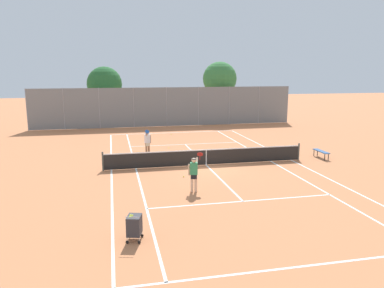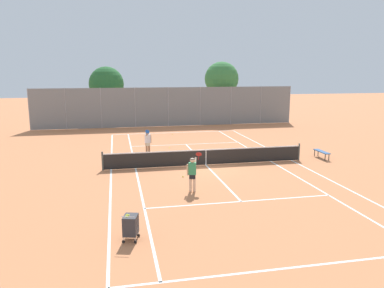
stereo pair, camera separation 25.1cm
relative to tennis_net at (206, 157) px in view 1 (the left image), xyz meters
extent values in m
plane|color=#CC7A4C|center=(0.00, 0.00, -0.51)|extent=(120.00, 120.00, 0.00)
cube|color=white|center=(0.00, -11.90, -0.51)|extent=(11.00, 0.10, 0.01)
cube|color=white|center=(0.00, 11.90, -0.51)|extent=(11.00, 0.10, 0.01)
cube|color=white|center=(-5.50, 0.00, -0.51)|extent=(0.10, 23.80, 0.01)
cube|color=white|center=(5.50, 0.00, -0.51)|extent=(0.10, 23.80, 0.01)
cube|color=white|center=(-4.13, 0.00, -0.51)|extent=(0.10, 23.80, 0.01)
cube|color=white|center=(4.13, 0.00, -0.51)|extent=(0.10, 23.80, 0.01)
cube|color=white|center=(0.00, -6.40, -0.51)|extent=(8.26, 0.10, 0.01)
cube|color=white|center=(0.00, 6.40, -0.51)|extent=(8.26, 0.10, 0.01)
cube|color=white|center=(0.00, 0.00, -0.51)|extent=(0.10, 12.80, 0.01)
cylinder|color=#474C47|center=(-5.95, 0.00, 0.03)|extent=(0.10, 0.10, 1.07)
cylinder|color=#474C47|center=(5.95, 0.00, 0.03)|extent=(0.10, 0.10, 1.07)
cube|color=black|center=(0.00, 0.00, -0.04)|extent=(11.90, 0.02, 0.89)
cube|color=white|center=(0.00, 0.00, 0.41)|extent=(11.90, 0.03, 0.06)
cube|color=white|center=(0.00, 0.00, -0.06)|extent=(0.05, 0.03, 0.89)
cube|color=#2D2D33|center=(-4.78, -9.18, 0.02)|extent=(0.57, 0.66, 0.64)
cylinder|color=#B7B7BC|center=(-4.91, -8.88, -0.35)|extent=(0.02, 0.02, 0.16)
cylinder|color=black|center=(-4.91, -8.88, -0.46)|extent=(0.10, 0.06, 0.10)
cylinder|color=#B7B7BC|center=(-4.53, -8.99, -0.35)|extent=(0.02, 0.02, 0.16)
cylinder|color=black|center=(-4.53, -8.99, -0.46)|extent=(0.10, 0.06, 0.10)
cylinder|color=#B7B7BC|center=(-5.04, -9.37, -0.35)|extent=(0.02, 0.02, 0.16)
cylinder|color=black|center=(-5.04, -9.37, -0.46)|extent=(0.10, 0.06, 0.10)
cylinder|color=#B7B7BC|center=(-4.66, -9.47, -0.35)|extent=(0.02, 0.02, 0.16)
cylinder|color=black|center=(-4.66, -9.47, -0.46)|extent=(0.10, 0.06, 0.10)
cylinder|color=#B7B7BC|center=(-4.87, -9.50, 0.44)|extent=(0.43, 0.14, 0.02)
sphere|color=#D1DB33|center=(-4.95, -9.27, 0.32)|extent=(0.07, 0.07, 0.07)
sphere|color=#D1DB33|center=(-4.93, -9.21, 0.33)|extent=(0.07, 0.07, 0.07)
sphere|color=#D1DB33|center=(-4.91, -9.14, 0.33)|extent=(0.07, 0.07, 0.07)
sphere|color=#D1DB33|center=(-4.90, -9.09, 0.34)|extent=(0.07, 0.07, 0.07)
sphere|color=#D1DB33|center=(-4.87, -9.01, 0.31)|extent=(0.07, 0.07, 0.07)
sphere|color=#D1DB33|center=(-4.88, -9.29, 0.34)|extent=(0.07, 0.07, 0.07)
sphere|color=#D1DB33|center=(-4.87, -9.22, 0.32)|extent=(0.07, 0.07, 0.07)
sphere|color=#D1DB33|center=(-4.84, -9.17, 0.34)|extent=(0.07, 0.07, 0.07)
sphere|color=#D1DB33|center=(-4.83, -9.09, 0.33)|extent=(0.07, 0.07, 0.07)
cylinder|color=beige|center=(-1.86, -4.64, -0.10)|extent=(0.13, 0.13, 0.82)
cylinder|color=beige|center=(-1.69, -4.68, -0.10)|extent=(0.13, 0.13, 0.82)
cube|color=black|center=(-1.78, -4.66, 0.23)|extent=(0.32, 0.25, 0.24)
cube|color=#338C59|center=(-1.78, -4.66, 0.59)|extent=(0.38, 0.28, 0.56)
sphere|color=beige|center=(-1.78, -4.66, 0.98)|extent=(0.22, 0.22, 0.22)
cylinder|color=black|center=(-1.78, -4.66, 1.05)|extent=(0.23, 0.23, 0.02)
cylinder|color=beige|center=(-1.99, -4.60, 0.53)|extent=(0.08, 0.08, 0.52)
cylinder|color=beige|center=(-1.61, -4.56, 0.88)|extent=(0.20, 0.46, 0.35)
cylinder|color=maroon|center=(-1.42, -4.35, 1.04)|extent=(0.10, 0.25, 0.22)
cylinder|color=maroon|center=(-1.39, -4.23, 1.15)|extent=(0.32, 0.27, 0.23)
cylinder|color=#936B4C|center=(-3.04, 3.43, -0.10)|extent=(0.13, 0.13, 0.82)
cylinder|color=#936B4C|center=(-3.21, 3.36, -0.10)|extent=(0.13, 0.13, 0.82)
cube|color=beige|center=(-3.13, 3.40, 0.23)|extent=(0.33, 0.27, 0.24)
cube|color=white|center=(-3.13, 3.40, 0.59)|extent=(0.39, 0.31, 0.56)
sphere|color=#936B4C|center=(-3.13, 3.40, 0.98)|extent=(0.22, 0.22, 0.22)
cylinder|color=black|center=(-3.13, 3.40, 1.05)|extent=(0.23, 0.23, 0.02)
cylinder|color=#936B4C|center=(-2.92, 3.47, 0.53)|extent=(0.08, 0.08, 0.52)
cylinder|color=#936B4C|center=(-3.20, 3.22, 0.88)|extent=(0.24, 0.45, 0.35)
cylinder|color=#1E4C99|center=(-3.23, 2.93, 1.04)|extent=(0.12, 0.25, 0.22)
cylinder|color=#1E4C99|center=(-3.18, 2.82, 1.15)|extent=(0.33, 0.28, 0.23)
sphere|color=#D1DB33|center=(-1.79, -2.25, -0.48)|extent=(0.07, 0.07, 0.07)
sphere|color=#D1DB33|center=(-1.44, 5.24, -0.48)|extent=(0.07, 0.07, 0.07)
sphere|color=#D1DB33|center=(-0.35, 10.87, -0.48)|extent=(0.07, 0.07, 0.07)
cube|color=#33598C|center=(7.63, 0.20, -0.07)|extent=(0.36, 1.50, 0.05)
cylinder|color=#262626|center=(7.51, -0.44, -0.30)|extent=(0.05, 0.05, 0.41)
cylinder|color=#262626|center=(7.51, 0.83, -0.30)|extent=(0.05, 0.05, 0.41)
cylinder|color=#262626|center=(7.76, -0.44, -0.30)|extent=(0.05, 0.05, 0.41)
cylinder|color=#262626|center=(7.76, 0.83, -0.30)|extent=(0.05, 0.05, 0.41)
cylinder|color=gray|center=(-12.96, 15.87, 1.43)|extent=(0.08, 0.08, 3.88)
cylinder|color=gray|center=(-9.72, 15.87, 1.43)|extent=(0.08, 0.08, 3.88)
cylinder|color=gray|center=(-6.48, 15.87, 1.43)|extent=(0.08, 0.08, 3.88)
cylinder|color=gray|center=(-3.24, 15.87, 1.43)|extent=(0.08, 0.08, 3.88)
cylinder|color=gray|center=(0.00, 15.87, 1.43)|extent=(0.08, 0.08, 3.88)
cylinder|color=gray|center=(3.24, 15.87, 1.43)|extent=(0.08, 0.08, 3.88)
cylinder|color=gray|center=(6.48, 15.87, 1.43)|extent=(0.08, 0.08, 3.88)
cylinder|color=gray|center=(9.72, 15.87, 1.43)|extent=(0.08, 0.08, 3.88)
cylinder|color=gray|center=(12.96, 15.87, 1.43)|extent=(0.08, 0.08, 3.88)
cube|color=slate|center=(0.00, 15.87, 1.43)|extent=(25.92, 0.02, 3.84)
cylinder|color=brown|center=(-5.94, 18.88, 0.93)|extent=(0.22, 0.22, 2.88)
sphere|color=#26602D|center=(-5.94, 18.88, 3.61)|extent=(3.54, 3.54, 3.54)
sphere|color=#26602D|center=(-6.16, 18.86, 3.17)|extent=(2.28, 2.28, 2.28)
cylinder|color=brown|center=(6.18, 18.41, 1.15)|extent=(0.32, 0.32, 3.33)
sphere|color=#387A3D|center=(6.18, 18.41, 4.09)|extent=(3.64, 3.64, 3.64)
sphere|color=#387A3D|center=(6.42, 18.48, 3.64)|extent=(2.61, 2.61, 2.61)
camera|label=1|loc=(-5.37, -20.84, 5.03)|focal=35.00mm
camera|label=2|loc=(-5.12, -20.89, 5.03)|focal=35.00mm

